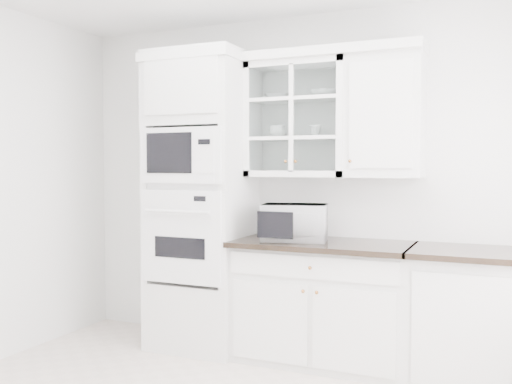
% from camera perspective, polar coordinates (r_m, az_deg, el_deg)
% --- Properties ---
extents(room_shell, '(4.00, 3.50, 2.70)m').
position_cam_1_polar(room_shell, '(3.46, -2.65, 7.49)').
color(room_shell, white).
rests_on(room_shell, ground).
extents(oven_column, '(0.76, 0.68, 2.40)m').
position_cam_1_polar(oven_column, '(4.68, -5.48, -0.89)').
color(oven_column, white).
rests_on(oven_column, ground).
extents(base_cabinet_run, '(1.32, 0.67, 0.92)m').
position_cam_1_polar(base_cabinet_run, '(4.41, 6.73, -10.80)').
color(base_cabinet_run, white).
rests_on(base_cabinet_run, ground).
extents(extra_base_cabinet, '(0.72, 0.67, 0.92)m').
position_cam_1_polar(extra_base_cabinet, '(4.24, 20.04, -11.50)').
color(extra_base_cabinet, white).
rests_on(extra_base_cabinet, ground).
extents(upper_cabinet_glass, '(0.80, 0.33, 0.90)m').
position_cam_1_polar(upper_cabinet_glass, '(4.51, 4.28, 7.25)').
color(upper_cabinet_glass, white).
rests_on(upper_cabinet_glass, room_shell).
extents(upper_cabinet_solid, '(0.55, 0.33, 0.90)m').
position_cam_1_polar(upper_cabinet_solid, '(4.34, 12.79, 7.38)').
color(upper_cabinet_solid, white).
rests_on(upper_cabinet_solid, room_shell).
extents(crown_molding, '(2.14, 0.38, 0.07)m').
position_cam_1_polar(crown_molding, '(4.59, 2.93, 13.28)').
color(crown_molding, white).
rests_on(crown_molding, room_shell).
extents(countertop_microwave, '(0.55, 0.49, 0.28)m').
position_cam_1_polar(countertop_microwave, '(4.33, 3.90, -3.04)').
color(countertop_microwave, white).
rests_on(countertop_microwave, base_cabinet_run).
extents(bowl_a, '(0.24, 0.24, 0.05)m').
position_cam_1_polar(bowl_a, '(4.60, 2.12, 9.48)').
color(bowl_a, white).
rests_on(bowl_a, upper_cabinet_glass).
extents(bowl_b, '(0.22, 0.22, 0.06)m').
position_cam_1_polar(bowl_b, '(4.48, 6.79, 9.73)').
color(bowl_b, white).
rests_on(bowl_b, upper_cabinet_glass).
extents(cup_a, '(0.15, 0.15, 0.10)m').
position_cam_1_polar(cup_a, '(4.59, 2.22, 6.04)').
color(cup_a, white).
rests_on(cup_a, upper_cabinet_glass).
extents(cup_b, '(0.12, 0.12, 0.09)m').
position_cam_1_polar(cup_b, '(4.45, 5.94, 6.09)').
color(cup_b, white).
rests_on(cup_b, upper_cabinet_glass).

